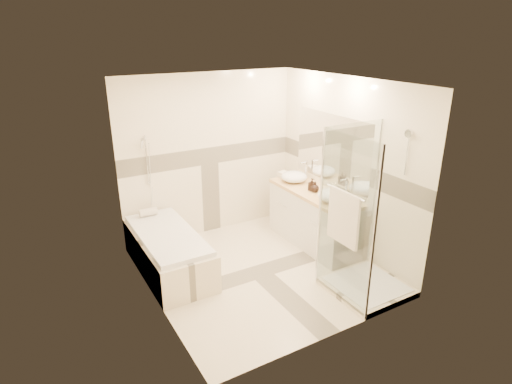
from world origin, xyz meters
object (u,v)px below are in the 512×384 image
vanity (314,218)px  amenity_bottle_b (315,187)px  vessel_sink_far (333,195)px  amenity_bottle_a (312,184)px  vessel_sink_near (294,177)px  bathtub (168,250)px  shower_enclosure (358,254)px

vanity → amenity_bottle_b: bearing=-132.6°
vanity → vessel_sink_far: 0.67m
vanity → amenity_bottle_a: bearing=110.8°
amenity_bottle_b → vessel_sink_near: bearing=90.0°
amenity_bottle_b → bathtub: bearing=170.1°
vanity → shower_enclosure: size_ratio=0.79×
amenity_bottle_a → vanity: bearing=-69.2°
amenity_bottle_a → vessel_sink_near: bearing=90.0°
bathtub → amenity_bottle_b: 2.25m
vessel_sink_far → amenity_bottle_b: 0.41m
shower_enclosure → vessel_sink_near: 1.84m
shower_enclosure → amenity_bottle_a: bearing=78.4°
bathtub → vanity: (2.15, -0.35, 0.12)m
vessel_sink_far → amenity_bottle_a: bearing=90.0°
vessel_sink_near → vessel_sink_far: size_ratio=0.93×
vanity → amenity_bottle_a: (-0.02, 0.05, 0.52)m
amenity_bottle_b → amenity_bottle_a: bearing=90.0°
shower_enclosure → vessel_sink_near: (0.27, 1.77, 0.42)m
bathtub → vanity: vanity is taller
vanity → amenity_bottle_a: 0.52m
vanity → vessel_sink_near: size_ratio=4.04×
vanity → vessel_sink_far: bearing=-92.7°
vessel_sink_near → amenity_bottle_b: vessel_sink_near is taller
bathtub → amenity_bottle_b: (2.13, -0.37, 0.62)m
vanity → amenity_bottle_b: amenity_bottle_b is taller
vessel_sink_far → bathtub: bearing=159.9°
bathtub → shower_enclosure: shower_enclosure is taller
vessel_sink_near → amenity_bottle_b: bearing=-90.0°
shower_enclosure → vanity: bearing=77.0°
amenity_bottle_a → amenity_bottle_b: size_ratio=1.16×
vessel_sink_near → amenity_bottle_a: (0.00, -0.45, 0.01)m
shower_enclosure → amenity_bottle_a: (0.27, 1.32, 0.44)m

